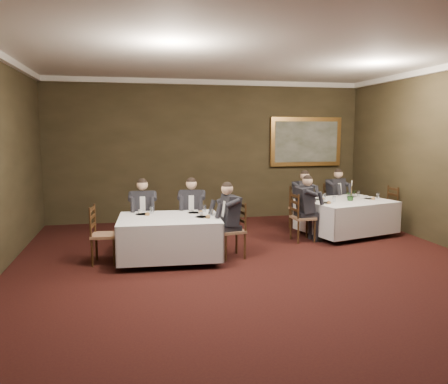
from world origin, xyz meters
name	(u,v)px	position (x,y,z in m)	size (l,w,h in m)	color
ground	(269,284)	(0.00, 0.00, 0.00)	(10.00, 10.00, 0.00)	black
ceiling	(273,38)	(0.00, 0.00, 3.50)	(8.00, 10.00, 0.10)	silver
back_wall	(209,151)	(0.00, 5.00, 1.75)	(8.00, 0.10, 3.50)	#2E2717
crown_molding	(273,43)	(0.00, 0.00, 3.44)	(8.00, 10.00, 0.12)	white
table_main	(346,215)	(2.59, 2.62, 0.45)	(2.13, 1.81, 0.67)	black
table_second	(169,235)	(-1.32, 1.53, 0.45)	(1.82, 1.43, 0.67)	black
chair_main_backleft	(301,217)	(1.87, 3.41, 0.28)	(0.57, 0.56, 1.00)	#8B6546
diner_main_backleft	(301,207)	(1.88, 3.39, 0.51)	(0.56, 0.60, 1.35)	black
chair_main_backright	(334,213)	(2.83, 3.65, 0.28)	(0.55, 0.54, 1.00)	#8B6546
diner_main_backright	(335,204)	(2.83, 3.64, 0.51)	(0.53, 0.58, 1.35)	black
chair_main_endleft	(302,227)	(1.46, 2.33, 0.28)	(0.44, 0.46, 1.00)	#8B6546
diner_main_endleft	(303,216)	(1.47, 2.33, 0.51)	(0.49, 0.43, 1.35)	black
chair_main_endright	(385,217)	(3.71, 2.91, 0.28)	(0.43, 0.45, 1.00)	#8B6546
chair_sec_backleft	(144,233)	(-1.74, 2.46, 0.28)	(0.46, 0.44, 1.00)	#8B6546
diner_sec_backleft	(143,222)	(-1.74, 2.44, 0.51)	(0.43, 0.50, 1.35)	black
chair_sec_backright	(192,232)	(-0.81, 2.40, 0.28)	(0.52, 0.50, 1.00)	#8B6546
diner_sec_backright	(192,220)	(-0.81, 2.39, 0.51)	(0.49, 0.55, 1.35)	black
chair_sec_endright	(232,242)	(-0.22, 1.48, 0.28)	(0.48, 0.50, 1.00)	#8B6546
diner_sec_endright	(231,229)	(-0.23, 1.47, 0.51)	(0.54, 0.47, 1.35)	black
chair_sec_endleft	(104,247)	(-2.43, 1.60, 0.28)	(0.47, 0.48, 1.00)	#8B6546
centerpiece	(351,195)	(2.64, 2.56, 0.89)	(0.22, 0.19, 0.24)	#2D5926
candlestick	(351,192)	(2.77, 2.74, 0.92)	(0.06, 0.06, 0.43)	#B28836
place_setting_table_main	(319,198)	(2.07, 2.89, 0.80)	(0.33, 0.31, 0.14)	white
place_setting_table_second	(145,212)	(-1.72, 1.95, 0.80)	(0.33, 0.32, 0.14)	white
painting	(306,142)	(2.59, 4.94, 1.97)	(1.95, 0.09, 1.28)	#E4AA53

